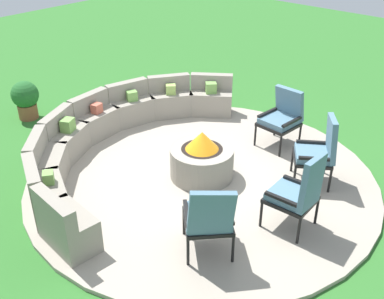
% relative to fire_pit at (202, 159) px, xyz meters
% --- Properties ---
extents(ground_plane, '(24.00, 24.00, 0.00)m').
position_rel_fire_pit_xyz_m(ground_plane, '(0.00, 0.00, -0.36)').
color(ground_plane, '#2D6B28').
extents(patio_circle, '(5.34, 5.34, 0.06)m').
position_rel_fire_pit_xyz_m(patio_circle, '(0.00, 0.00, -0.33)').
color(patio_circle, '#9E9384').
rests_on(patio_circle, ground_plane).
extents(fire_pit, '(0.97, 0.97, 0.76)m').
position_rel_fire_pit_xyz_m(fire_pit, '(0.00, 0.00, 0.00)').
color(fire_pit, gray).
rests_on(fire_pit, patio_circle).
extents(curved_stone_bench, '(4.81, 2.76, 0.76)m').
position_rel_fire_pit_xyz_m(curved_stone_bench, '(-0.43, 1.60, 0.01)').
color(curved_stone_bench, gray).
rests_on(curved_stone_bench, patio_circle).
extents(lounge_chair_front_left, '(0.82, 0.84, 1.03)m').
position_rel_fire_pit_xyz_m(lounge_chair_front_left, '(-1.26, -1.18, 0.24)').
color(lounge_chair_front_left, black).
rests_on(lounge_chair_front_left, patio_circle).
extents(lounge_chair_front_right, '(0.58, 0.60, 1.12)m').
position_rel_fire_pit_xyz_m(lounge_chair_front_right, '(-0.15, -1.72, 0.27)').
color(lounge_chair_front_right, black).
rests_on(lounge_chair_front_right, patio_circle).
extents(lounge_chair_back_left, '(0.76, 0.78, 1.08)m').
position_rel_fire_pit_xyz_m(lounge_chair_back_left, '(1.02, -1.39, 0.26)').
color(lounge_chair_back_left, black).
rests_on(lounge_chair_back_left, patio_circle).
extents(lounge_chair_back_right, '(0.67, 0.61, 1.00)m').
position_rel_fire_pit_xyz_m(lounge_chair_back_right, '(1.69, -0.35, 0.23)').
color(lounge_chair_back_right, black).
rests_on(lounge_chair_back_right, patio_circle).
extents(potted_plant_3, '(0.52, 0.52, 0.75)m').
position_rel_fire_pit_xyz_m(potted_plant_3, '(-0.59, 3.97, 0.06)').
color(potted_plant_3, brown).
rests_on(potted_plant_3, ground_plane).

